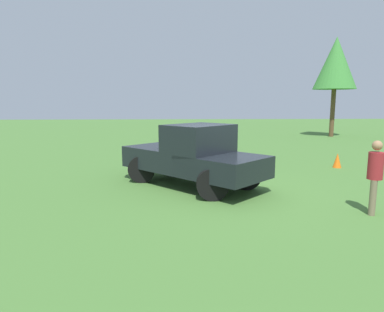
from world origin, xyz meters
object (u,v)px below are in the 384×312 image
object	(u,v)px
pickup_truck	(195,155)
person_bystander	(375,173)
tree_back_left	(336,64)
traffic_cone	(337,160)

from	to	relation	value
pickup_truck	person_bystander	xyz separation A→B (m)	(3.82, -2.68, -0.03)
pickup_truck	person_bystander	bearing A→B (deg)	-169.23
pickup_truck	tree_back_left	xyz separation A→B (m)	(10.66, 14.26, 4.18)
tree_back_left	pickup_truck	bearing A→B (deg)	-126.77
pickup_truck	tree_back_left	world-z (taller)	tree_back_left
pickup_truck	tree_back_left	bearing A→B (deg)	-80.92
tree_back_left	traffic_cone	bearing A→B (deg)	-113.67
person_bystander	tree_back_left	xyz separation A→B (m)	(6.84, 16.94, 4.21)
person_bystander	traffic_cone	bearing A→B (deg)	-75.55
pickup_truck	person_bystander	distance (m)	4.67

